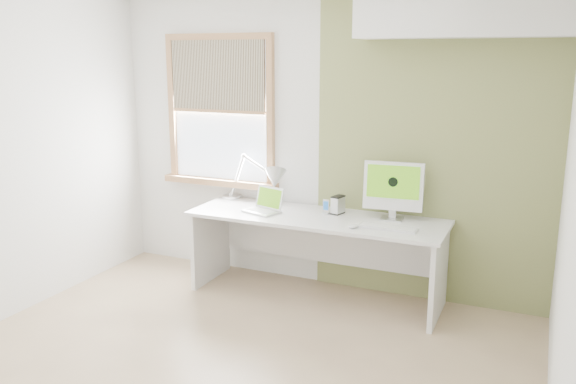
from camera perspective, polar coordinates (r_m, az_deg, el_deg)
The scene contains 12 objects.
room at distance 3.74m, azimuth -6.51°, elevation 1.15°, with size 4.04×3.54×2.64m.
accent_wall at distance 5.03m, azimuth 13.77°, elevation 3.92°, with size 2.00×0.02×2.60m, color olive.
soffit at distance 4.78m, azimuth 16.59°, elevation 16.55°, with size 1.60×0.40×0.42m, color white.
window at distance 5.67m, azimuth -6.62°, elevation 7.70°, with size 1.20×0.14×1.42m.
desk at distance 5.15m, azimuth 2.95°, elevation -4.26°, with size 2.20×0.70×0.73m.
desk_lamp at distance 5.35m, azimuth -2.10°, elevation 1.15°, with size 0.76×0.40×0.45m.
laptop at distance 5.17m, azimuth -2.23°, elevation -1.32°, with size 0.36×0.32×0.21m.
phone_dock at distance 5.11m, azimuth 3.67°, elevation -1.71°, with size 0.07×0.07×0.13m.
external_drive at distance 5.11m, azimuth 4.83°, elevation -1.24°, with size 0.10×0.14×0.16m.
imac at distance 4.96m, azimuth 10.11°, elevation 0.45°, with size 0.50×0.17×0.48m.
keyboard at distance 4.73m, azimuth 9.59°, elevation -3.40°, with size 0.47×0.14×0.02m.
mouse at distance 4.71m, azimuth 6.31°, elevation -3.30°, with size 0.06×0.10×0.03m, color white.
Camera 1 is at (1.85, -3.15, 2.07)m, focal length 36.94 mm.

